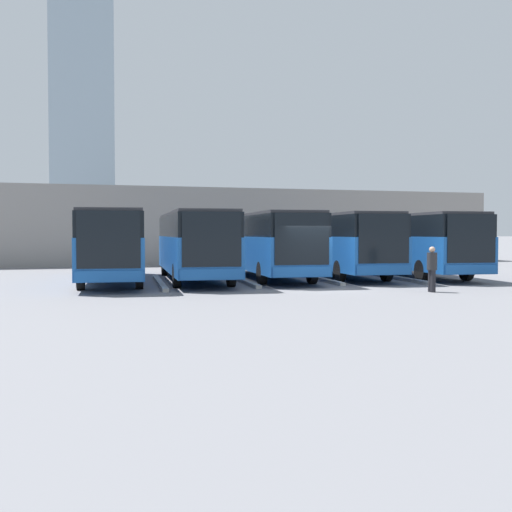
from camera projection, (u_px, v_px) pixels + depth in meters
name	position (u px, v px, depth m)	size (l,w,h in m)	color
ground_plane	(316.00, 289.00, 25.46)	(600.00, 600.00, 0.00)	slate
bus_0	(409.00, 242.00, 33.04)	(3.68, 12.39, 3.14)	#19519E
curb_divider_0	(394.00, 277.00, 30.82)	(0.24, 7.69, 0.15)	#9E9E99
bus_1	(336.00, 242.00, 32.61)	(3.68, 12.39, 3.14)	#19519E
curb_divider_1	(316.00, 278.00, 30.39)	(0.24, 7.69, 0.15)	#9E9E99
bus_2	(268.00, 242.00, 31.27)	(3.68, 12.39, 3.14)	#19519E
curb_divider_2	(241.00, 280.00, 29.05)	(0.24, 7.69, 0.15)	#9E9E99
bus_3	(194.00, 243.00, 29.78)	(3.68, 12.39, 3.14)	#19519E
curb_divider_3	(160.00, 283.00, 27.57)	(0.24, 7.69, 0.15)	#9E9E99
bus_4	(112.00, 243.00, 28.71)	(3.68, 12.39, 3.14)	#19519E
pedestrian	(432.00, 268.00, 24.00)	(0.42, 0.42, 1.71)	black
station_building	(195.00, 226.00, 47.83)	(44.48, 11.20, 5.35)	gray
office_tower	(81.00, 121.00, 211.35)	(20.12, 20.12, 79.09)	#93A8B7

